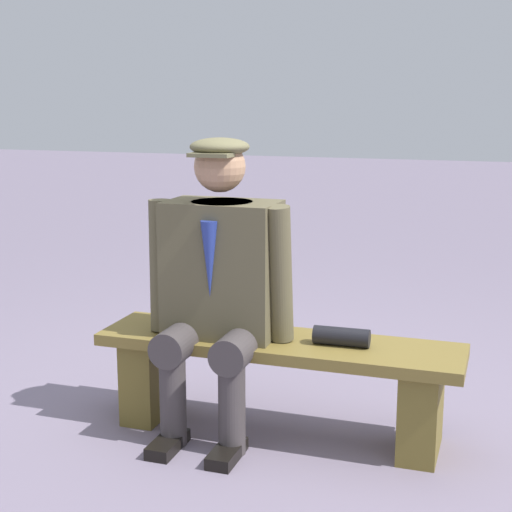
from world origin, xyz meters
TOP-DOWN VIEW (x-y plane):
  - ground_plane at (0.00, 0.00)m, footprint 30.00×30.00m
  - bench at (0.00, 0.00)m, footprint 1.54×0.38m
  - seated_man at (0.25, 0.05)m, footprint 0.64×0.57m
  - rolled_magazine at (-0.27, 0.00)m, footprint 0.23×0.08m

SIDE VIEW (x-z plane):
  - ground_plane at x=0.00m, z-range 0.00..0.00m
  - bench at x=0.00m, z-range 0.07..0.49m
  - rolled_magazine at x=-0.27m, z-range 0.42..0.50m
  - seated_man at x=0.25m, z-range 0.05..1.31m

